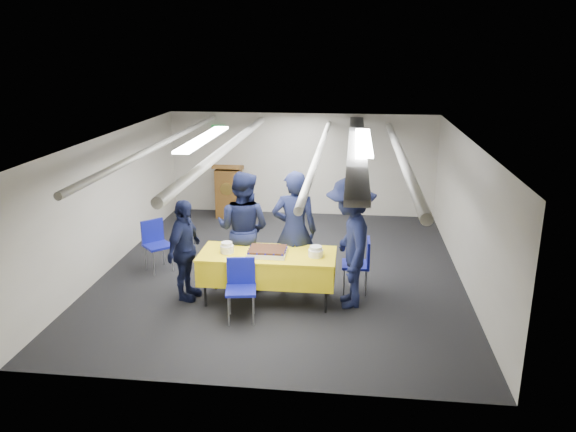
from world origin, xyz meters
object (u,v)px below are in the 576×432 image
object	(u,v)px
serving_table	(268,266)
podium	(229,190)
chair_left	(155,240)
sailor_c	(185,250)
chair_right	(361,260)
chair_near	(241,283)
sailor_d	(350,243)
sailor_b	(243,229)
sailor_a	(294,231)
sheet_cake	(268,251)

from	to	relation	value
serving_table	podium	size ratio (longest dim) A/B	1.62
chair_left	sailor_c	bearing A→B (deg)	-51.85
chair_right	chair_left	size ratio (longest dim) A/B	1.00
chair_near	sailor_d	bearing A→B (deg)	21.59
serving_table	sailor_d	world-z (taller)	sailor_d
serving_table	sailor_b	xyz separation A→B (m)	(-0.48, 0.59, 0.38)
chair_right	sailor_c	bearing A→B (deg)	-168.40
serving_table	sailor_a	distance (m)	0.73
serving_table	podium	world-z (taller)	podium
sheet_cake	chair_near	size ratio (longest dim) A/B	0.66
serving_table	sailor_d	xyz separation A→B (m)	(1.21, 0.02, 0.41)
podium	sailor_a	size ratio (longest dim) A/B	0.65
sheet_cake	sailor_a	xyz separation A→B (m)	(0.34, 0.56, 0.15)
serving_table	chair_right	xyz separation A→B (m)	(1.40, 0.49, -0.03)
sheet_cake	chair_right	bearing A→B (deg)	21.50
chair_near	sailor_c	bearing A→B (deg)	151.42
podium	sailor_a	xyz separation A→B (m)	(1.88, -3.75, 0.35)
sheet_cake	sailor_a	world-z (taller)	sailor_a
chair_near	sailor_a	xyz separation A→B (m)	(0.64, 1.08, 0.43)
chair_near	chair_right	bearing A→B (deg)	32.28
chair_near	sailor_c	world-z (taller)	sailor_c
sailor_c	sailor_a	bearing A→B (deg)	-60.68
chair_left	sailor_a	world-z (taller)	sailor_a
serving_table	chair_right	world-z (taller)	chair_right
chair_right	sailor_d	size ratio (longest dim) A/B	0.45
chair_left	chair_near	bearing A→B (deg)	-41.59
sheet_cake	chair_near	distance (m)	0.67
sailor_a	sailor_b	size ratio (longest dim) A/B	1.03
chair_near	sailor_a	world-z (taller)	sailor_a
chair_near	sailor_d	world-z (taller)	sailor_d
chair_near	sailor_b	xyz separation A→B (m)	(-0.19, 1.17, 0.40)
serving_table	sailor_d	bearing A→B (deg)	0.78
sailor_a	chair_near	bearing A→B (deg)	54.05
serving_table	sailor_c	xyz separation A→B (m)	(-1.26, -0.06, 0.22)
chair_right	sailor_b	xyz separation A→B (m)	(-1.88, 0.10, 0.40)
podium	sailor_d	size ratio (longest dim) A/B	0.64
sailor_a	sailor_d	world-z (taller)	sailor_d
sailor_c	chair_near	bearing A→B (deg)	-108.30
sailor_a	sailor_d	xyz separation A→B (m)	(0.86, -0.48, 0.01)
sheet_cake	sailor_d	size ratio (longest dim) A/B	0.29
podium	chair_near	world-z (taller)	podium
podium	chair_near	distance (m)	4.99
podium	chair_right	bearing A→B (deg)	-52.15
chair_near	sailor_b	bearing A→B (deg)	99.16
chair_left	sailor_b	world-z (taller)	sailor_b
sailor_a	sailor_b	distance (m)	0.84
sailor_b	sheet_cake	bearing A→B (deg)	141.39
sailor_a	sailor_d	distance (m)	0.99
podium	sailor_b	world-z (taller)	sailor_b
sheet_cake	sailor_d	bearing A→B (deg)	3.58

